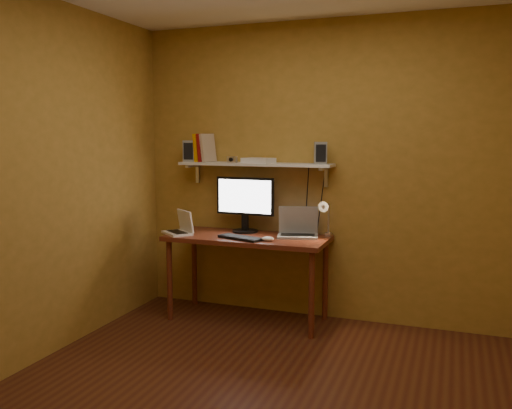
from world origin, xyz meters
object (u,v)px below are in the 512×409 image
at_px(monitor, 245,202).
at_px(keyboard, 240,238).
at_px(shelf_camera, 232,159).
at_px(netbook, 181,227).
at_px(speaker_right, 320,153).
at_px(mouse, 268,239).
at_px(desk, 247,246).
at_px(wall_shelf, 255,165).
at_px(desk_lamp, 326,214).
at_px(laptop, 298,228).
at_px(speaker_left, 190,151).
at_px(router, 258,160).

relative_size(monitor, keyboard, 1.38).
relative_size(keyboard, shelf_camera, 4.00).
distance_m(netbook, speaker_right, 1.39).
distance_m(monitor, speaker_right, 0.81).
relative_size(mouse, shelf_camera, 1.05).
bearing_deg(monitor, keyboard, -72.87).
bearing_deg(mouse, desk, 135.21).
xyz_separation_m(netbook, speaker_right, (1.18, 0.30, 0.66)).
xyz_separation_m(wall_shelf, desk_lamp, (0.66, -0.07, -0.40)).
bearing_deg(mouse, laptop, 47.97).
bearing_deg(monitor, mouse, -42.33).
height_order(laptop, keyboard, laptop).
height_order(mouse, speaker_left, speaker_left).
relative_size(wall_shelf, speaker_right, 7.51).
bearing_deg(wall_shelf, speaker_right, -0.77).
xyz_separation_m(monitor, router, (0.12, 0.02, 0.37)).
bearing_deg(speaker_right, monitor, 163.33).
relative_size(laptop, netbook, 1.15).
bearing_deg(mouse, router, 109.63).
relative_size(wall_shelf, monitor, 2.56).
relative_size(desk_lamp, shelf_camera, 3.78).
height_order(desk, shelf_camera, shelf_camera).
bearing_deg(shelf_camera, netbook, -148.35).
xyz_separation_m(desk, keyboard, (-0.00, -0.15, 0.10)).
relative_size(wall_shelf, netbook, 4.16).
bearing_deg(wall_shelf, router, -10.34).
bearing_deg(desk_lamp, mouse, -145.69).
bearing_deg(desk_lamp, shelf_camera, 179.70).
bearing_deg(speaker_left, shelf_camera, -16.73).
bearing_deg(laptop, mouse, -134.34).
height_order(keyboard, mouse, mouse).
bearing_deg(mouse, shelf_camera, 135.12).
bearing_deg(speaker_left, wall_shelf, -8.76).
bearing_deg(laptop, shelf_camera, 166.71).
height_order(desk, speaker_left, speaker_left).
height_order(keyboard, router, router).
relative_size(desk, speaker_right, 7.51).
relative_size(laptop, speaker_right, 2.08).
bearing_deg(laptop, speaker_right, 2.22).
xyz_separation_m(laptop, keyboard, (-0.42, -0.29, -0.06)).
distance_m(mouse, router, 0.75).
bearing_deg(wall_shelf, keyboard, -90.69).
distance_m(netbook, shelf_camera, 0.75).
bearing_deg(laptop, speaker_left, 163.32).
distance_m(netbook, mouse, 0.83).
distance_m(desk_lamp, router, 0.77).
height_order(laptop, desk_lamp, desk_lamp).
distance_m(monitor, desk_lamp, 0.75).
height_order(keyboard, speaker_left, speaker_left).
bearing_deg(router, wall_shelf, 169.66).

